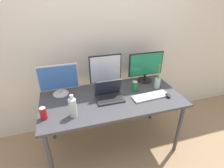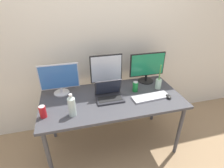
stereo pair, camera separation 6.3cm
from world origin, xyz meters
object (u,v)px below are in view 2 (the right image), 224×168
(keyboard_main, at_px, (151,97))
(soda_can_by_laptop, at_px, (135,87))
(laptop_silver, at_px, (109,94))
(bamboo_vase, at_px, (158,83))
(work_desk, at_px, (112,102))
(monitor_right, at_px, (147,67))
(water_bottle, at_px, (72,106))
(monitor_center, at_px, (107,71))
(soda_can_near_keyboard, at_px, (43,112))
(mouse_by_keyboard, at_px, (168,97))
(monitor_left, at_px, (59,79))

(keyboard_main, height_order, soda_can_by_laptop, soda_can_by_laptop)
(keyboard_main, relative_size, soda_can_by_laptop, 3.47)
(laptop_silver, distance_m, keyboard_main, 0.48)
(bamboo_vase, bearing_deg, work_desk, -173.92)
(monitor_right, xyz_separation_m, water_bottle, (-1.01, -0.49, -0.10))
(monitor_right, relative_size, bamboo_vase, 1.50)
(work_desk, height_order, laptop_silver, laptop_silver)
(monitor_center, bearing_deg, keyboard_main, -42.58)
(monitor_right, height_order, soda_can_near_keyboard, monitor_right)
(monitor_right, relative_size, keyboard_main, 1.08)
(mouse_by_keyboard, bearing_deg, monitor_left, 166.64)
(keyboard_main, relative_size, bamboo_vase, 1.38)
(monitor_center, height_order, water_bottle, monitor_center)
(monitor_right, height_order, keyboard_main, monitor_right)
(work_desk, xyz_separation_m, laptop_silver, (-0.03, -0.00, 0.11))
(monitor_left, bearing_deg, laptop_silver, -25.44)
(keyboard_main, distance_m, soda_can_near_keyboard, 1.17)
(mouse_by_keyboard, relative_size, water_bottle, 0.38)
(work_desk, bearing_deg, monitor_right, 27.18)
(monitor_right, xyz_separation_m, laptop_silver, (-0.58, -0.28, -0.16))
(mouse_by_keyboard, xyz_separation_m, water_bottle, (-1.08, -0.04, 0.09))
(monitor_center, bearing_deg, water_bottle, -133.58)
(work_desk, height_order, mouse_by_keyboard, mouse_by_keyboard)
(monitor_left, relative_size, monitor_center, 1.06)
(monitor_right, distance_m, laptop_silver, 0.67)
(soda_can_by_laptop, bearing_deg, mouse_by_keyboard, -37.22)
(keyboard_main, xyz_separation_m, soda_can_near_keyboard, (-1.17, -0.05, 0.05))
(laptop_silver, xyz_separation_m, keyboard_main, (0.47, -0.11, -0.04))
(water_bottle, bearing_deg, bamboo_vase, 14.16)
(monitor_left, relative_size, keyboard_main, 1.02)
(monitor_left, height_order, keyboard_main, monitor_left)
(laptop_silver, bearing_deg, monitor_left, 154.56)
(bamboo_vase, bearing_deg, soda_can_by_laptop, 178.72)
(keyboard_main, height_order, soda_can_near_keyboard, soda_can_near_keyboard)
(water_bottle, height_order, bamboo_vase, bamboo_vase)
(work_desk, xyz_separation_m, monitor_right, (0.55, 0.28, 0.27))
(keyboard_main, bearing_deg, monitor_center, 133.68)
(work_desk, height_order, keyboard_main, keyboard_main)
(work_desk, distance_m, monitor_center, 0.39)
(monitor_center, distance_m, soda_can_near_keyboard, 0.87)
(monitor_left, distance_m, laptop_silver, 0.60)
(monitor_center, relative_size, mouse_by_keyboard, 4.54)
(monitor_right, height_order, water_bottle, monitor_right)
(water_bottle, bearing_deg, work_desk, 24.20)
(monitor_right, distance_m, soda_can_by_laptop, 0.35)
(monitor_left, distance_m, keyboard_main, 1.08)
(laptop_silver, height_order, water_bottle, water_bottle)
(water_bottle, bearing_deg, monitor_left, 103.12)
(monitor_center, xyz_separation_m, soda_can_near_keyboard, (-0.74, -0.44, -0.15))
(soda_can_by_laptop, bearing_deg, monitor_center, 146.34)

